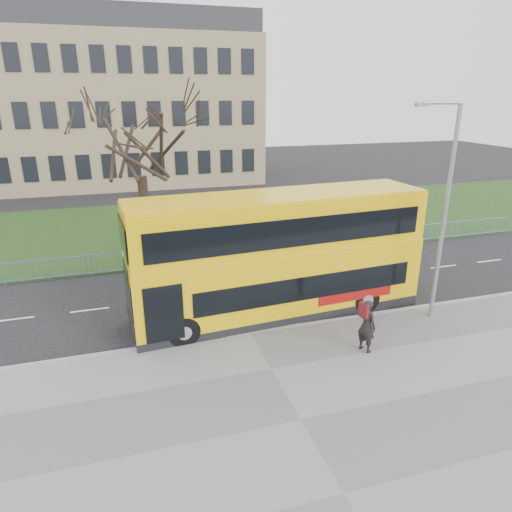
{
  "coord_description": "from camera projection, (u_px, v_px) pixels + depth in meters",
  "views": [
    {
      "loc": [
        -4.25,
        -16.46,
        8.81
      ],
      "look_at": [
        1.02,
        1.0,
        2.26
      ],
      "focal_mm": 32.0,
      "sensor_mm": 36.0,
      "label": 1
    }
  ],
  "objects": [
    {
      "name": "ground",
      "position": [
        240.0,
        317.0,
        18.96
      ],
      "size": [
        120.0,
        120.0,
        0.0
      ],
      "primitive_type": "plane",
      "color": "black",
      "rests_on": "ground"
    },
    {
      "name": "pavement",
      "position": [
        301.0,
        421.0,
        12.86
      ],
      "size": [
        80.0,
        10.5,
        0.12
      ],
      "primitive_type": "cube",
      "color": "slate",
      "rests_on": "ground"
    },
    {
      "name": "kerb",
      "position": [
        250.0,
        333.0,
        17.54
      ],
      "size": [
        80.0,
        0.2,
        0.14
      ],
      "primitive_type": "cube",
      "color": "gray",
      "rests_on": "ground"
    },
    {
      "name": "grass_verge",
      "position": [
        187.0,
        226.0,
        31.84
      ],
      "size": [
        80.0,
        15.4,
        0.08
      ],
      "primitive_type": "cube",
      "color": "#1D3312",
      "rests_on": "ground"
    },
    {
      "name": "guard_railing",
      "position": [
        208.0,
        254.0,
        24.72
      ],
      "size": [
        40.0,
        0.12,
        1.1
      ],
      "primitive_type": null,
      "color": "#6586B5",
      "rests_on": "ground"
    },
    {
      "name": "bare_tree",
      "position": [
        141.0,
        162.0,
        25.41
      ],
      "size": [
        7.14,
        7.14,
        10.21
      ],
      "primitive_type": null,
      "color": "black",
      "rests_on": "grass_verge"
    },
    {
      "name": "civic_building",
      "position": [
        104.0,
        111.0,
        46.78
      ],
      "size": [
        30.0,
        15.0,
        14.0
      ],
      "primitive_type": "cube",
      "color": "#8D7859",
      "rests_on": "ground"
    },
    {
      "name": "yellow_bus",
      "position": [
        279.0,
        253.0,
        18.46
      ],
      "size": [
        12.16,
        3.68,
        5.03
      ],
      "rotation": [
        0.0,
        0.0,
        0.07
      ],
      "color": "#F0B90A",
      "rests_on": "ground"
    },
    {
      "name": "pedestrian",
      "position": [
        367.0,
        326.0,
        15.99
      ],
      "size": [
        0.71,
        0.84,
        1.95
      ],
      "primitive_type": "imported",
      "rotation": [
        0.0,
        0.0,
        1.98
      ],
      "color": "black",
      "rests_on": "pavement"
    },
    {
      "name": "street_lamp",
      "position": [
        443.0,
        207.0,
        17.26
      ],
      "size": [
        1.78,
        0.4,
        8.4
      ],
      "rotation": [
        0.0,
        0.0,
        -0.13
      ],
      "color": "gray",
      "rests_on": "pavement"
    }
  ]
}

